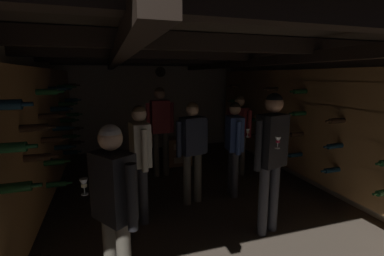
% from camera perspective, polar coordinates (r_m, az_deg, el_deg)
% --- Properties ---
extents(ground_plane, '(8.40, 8.40, 0.00)m').
position_cam_1_polar(ground_plane, '(4.55, -0.92, -14.31)').
color(ground_plane, '#473D33').
extents(room_shell, '(4.72, 6.52, 2.41)m').
position_cam_1_polar(room_shell, '(4.41, -2.03, 4.14)').
color(room_shell, beige).
rests_on(room_shell, ground_plane).
extents(wine_crate_stack, '(0.52, 0.35, 0.60)m').
position_cam_1_polar(wine_crate_stack, '(6.00, -2.76, -4.94)').
color(wine_crate_stack, olive).
rests_on(wine_crate_stack, ground_plane).
extents(display_bottle, '(0.08, 0.08, 0.35)m').
position_cam_1_polar(display_bottle, '(5.86, -1.88, -0.92)').
color(display_bottle, black).
rests_on(display_bottle, wine_crate_stack).
extents(person_host_center, '(0.53, 0.29, 1.57)m').
position_cam_1_polar(person_host_center, '(4.05, 0.10, -3.37)').
color(person_host_center, '#4C473D').
rests_on(person_host_center, ground_plane).
extents(person_guest_near_left, '(0.44, 0.46, 1.58)m').
position_cam_1_polar(person_guest_near_left, '(2.36, -16.15, -14.52)').
color(person_guest_near_left, '#4C473D').
rests_on(person_guest_near_left, ground_plane).
extents(person_guest_rear_center, '(0.54, 0.33, 1.73)m').
position_cam_1_polar(person_guest_rear_center, '(5.19, -6.71, 1.10)').
color(person_guest_rear_center, '#4C473D').
rests_on(person_guest_rear_center, ground_plane).
extents(person_guest_far_right, '(0.37, 0.47, 1.57)m').
position_cam_1_polar(person_guest_far_right, '(5.37, 9.83, 0.03)').
color(person_guest_far_right, '#4C473D').
rests_on(person_guest_far_right, ground_plane).
extents(person_guest_near_right, '(0.52, 0.39, 1.75)m').
position_cam_1_polar(person_guest_near_right, '(3.37, 16.38, -4.51)').
color(person_guest_near_right, '#2D2D33').
rests_on(person_guest_near_right, ground_plane).
extents(person_guest_mid_right, '(0.33, 0.53, 1.54)m').
position_cam_1_polar(person_guest_mid_right, '(4.39, 8.86, -2.68)').
color(person_guest_mid_right, '#2D2D33').
rests_on(person_guest_mid_right, ground_plane).
extents(person_guest_mid_left, '(0.26, 0.54, 1.58)m').
position_cam_1_polar(person_guest_mid_left, '(3.61, -10.82, -5.30)').
color(person_guest_mid_left, '#2D2D33').
rests_on(person_guest_mid_left, ground_plane).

